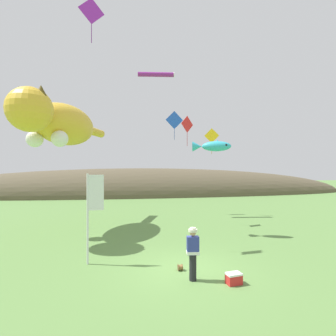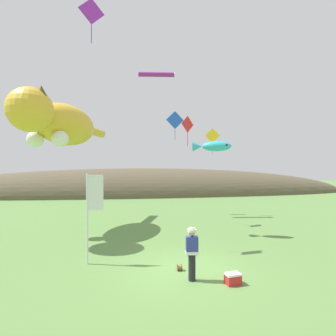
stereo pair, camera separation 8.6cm
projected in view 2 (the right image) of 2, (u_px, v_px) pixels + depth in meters
The scene contains 13 objects.
ground_plane at pixel (185, 271), 9.63m from camera, with size 120.00×120.00×0.00m, color #5B8442.
distant_hill_ridge at pixel (143, 194), 36.92m from camera, with size 62.06×10.55×7.39m.
festival_attendant at pixel (192, 252), 8.78m from camera, with size 0.44×0.30×1.77m.
kite_spool at pixel (179, 267), 9.63m from camera, with size 0.17×0.24×0.24m.
picnic_cooler at pixel (233, 279), 8.50m from camera, with size 0.54×0.40×0.36m.
festival_banner_pole at pixel (92, 205), 10.31m from camera, with size 0.66×0.08×3.56m.
kite_giant_cat at pixel (59, 123), 15.29m from camera, with size 4.21×9.22×2.90m.
kite_fish_windsock at pixel (212, 146), 14.75m from camera, with size 2.23×1.25×0.66m.
kite_tube_streamer at pixel (157, 75), 20.80m from camera, with size 2.92×0.72×0.44m.
kite_diamond_gold at pixel (212, 136), 21.23m from camera, with size 1.11×0.50×2.11m.
kite_diamond_violet at pixel (91, 12), 12.58m from camera, with size 1.19×0.48×2.17m.
kite_diamond_red at pixel (188, 124), 17.57m from camera, with size 0.97×0.63×2.04m.
kite_diamond_blue at pixel (175, 120), 21.70m from camera, with size 1.50×0.12×2.40m.
Camera 2 is at (-2.07, -9.42, 3.79)m, focal length 28.00 mm.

